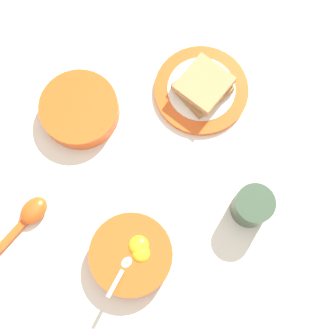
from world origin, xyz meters
name	(u,v)px	position (x,y,z in m)	size (l,w,h in m)	color
ground_plane	(115,167)	(0.00, 0.00, 0.00)	(3.00, 3.00, 0.00)	silver
egg_bowl	(132,255)	(-0.09, -0.14, 0.02)	(0.15, 0.15, 0.07)	#DB5119
toast_plate	(201,90)	(0.23, -0.01, 0.01)	(0.19, 0.19, 0.01)	#DB5119
toast_sandwich	(203,86)	(0.23, -0.01, 0.03)	(0.10, 0.10, 0.04)	#9E7042
soup_spoon	(29,216)	(-0.18, 0.04, 0.01)	(0.15, 0.05, 0.03)	#DB5119
congee_bowl	(80,109)	(0.03, 0.13, 0.02)	(0.15, 0.15, 0.04)	#DB5119
drinking_cup	(252,206)	(0.12, -0.24, 0.04)	(0.07, 0.07, 0.08)	#334733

